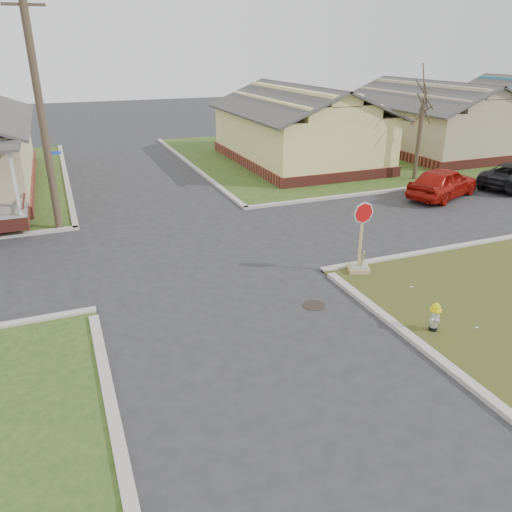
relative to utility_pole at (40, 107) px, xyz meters
name	(u,v)px	position (x,y,z in m)	size (l,w,h in m)	color
ground	(234,312)	(4.20, -8.90, -4.66)	(120.00, 120.00, 0.00)	#29292B
verge_far_right	(435,145)	(26.20, 9.10, -4.64)	(37.00, 19.00, 0.05)	#2C4418
curbs	(188,248)	(4.20, -3.90, -4.66)	(80.00, 40.00, 0.12)	#AEA99D
manhole	(314,305)	(6.40, -9.40, -4.66)	(0.64, 0.64, 0.01)	black
side_house_yellow	(298,127)	(14.20, 7.60, -2.47)	(7.60, 11.60, 4.70)	maroon
side_house_tan	(431,118)	(24.20, 7.60, -2.47)	(7.60, 11.60, 4.70)	maroon
utility_pole	(40,107)	(0.00, 0.00, 0.00)	(1.80, 0.28, 9.00)	#3C2E23
tree_mid_right	(419,140)	(18.20, 1.30, -2.51)	(0.22, 0.22, 4.20)	#3C2E23
fire_hydrant	(435,315)	(8.55, -11.75, -4.19)	(0.29, 0.29, 0.77)	black
stop_sign	(359,257)	(8.77, -7.94, -4.11)	(0.65, 0.64, 2.31)	tan
red_sedan	(443,183)	(17.16, -2.05, -3.93)	(1.74, 4.32, 1.47)	#9F120B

